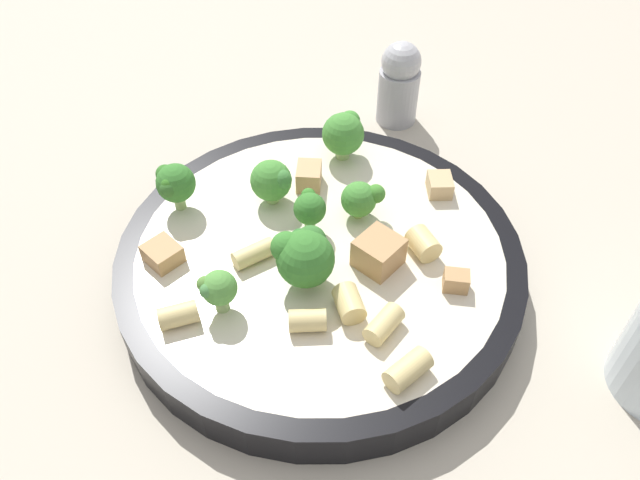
% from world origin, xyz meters
% --- Properties ---
extents(ground_plane, '(2.00, 2.00, 0.00)m').
position_xyz_m(ground_plane, '(0.00, 0.00, 0.00)').
color(ground_plane, '#BCB29E').
extents(pasta_bowl, '(0.29, 0.29, 0.03)m').
position_xyz_m(pasta_bowl, '(0.00, 0.00, 0.02)').
color(pasta_bowl, black).
rests_on(pasta_bowl, ground_plane).
extents(broccoli_floret_0, '(0.03, 0.03, 0.04)m').
position_xyz_m(broccoli_floret_0, '(0.02, 0.06, 0.05)').
color(broccoli_floret_0, '#9EC175').
rests_on(broccoli_floret_0, pasta_bowl).
extents(broccoli_floret_1, '(0.04, 0.03, 0.04)m').
position_xyz_m(broccoli_floret_1, '(0.09, 0.05, 0.05)').
color(broccoli_floret_1, '#9EC175').
rests_on(broccoli_floret_1, pasta_bowl).
extents(broccoli_floret_2, '(0.02, 0.02, 0.03)m').
position_xyz_m(broccoli_floret_2, '(-0.08, 0.02, 0.05)').
color(broccoli_floret_2, '#9EC175').
rests_on(broccoli_floret_2, pasta_bowl).
extents(broccoli_floret_3, '(0.03, 0.03, 0.03)m').
position_xyz_m(broccoli_floret_3, '(0.05, -0.00, 0.05)').
color(broccoli_floret_3, '#93B766').
rests_on(broccoli_floret_3, pasta_bowl).
extents(broccoli_floret_4, '(0.03, 0.03, 0.04)m').
position_xyz_m(broccoli_floret_4, '(-0.03, 0.11, 0.05)').
color(broccoli_floret_4, '#9EC175').
rests_on(broccoli_floret_4, pasta_bowl).
extents(broccoli_floret_5, '(0.02, 0.02, 0.03)m').
position_xyz_m(broccoli_floret_5, '(0.01, 0.02, 0.05)').
color(broccoli_floret_5, '#84AD60').
rests_on(broccoli_floret_5, pasta_bowl).
extents(broccoli_floret_6, '(0.04, 0.04, 0.04)m').
position_xyz_m(broccoli_floret_6, '(-0.03, -0.01, 0.05)').
color(broccoli_floret_6, '#93B766').
rests_on(broccoli_floret_6, pasta_bowl).
extents(rigatoni_0, '(0.03, 0.03, 0.01)m').
position_xyz_m(rigatoni_0, '(-0.10, 0.03, 0.04)').
color(rigatoni_0, '#E0C67F').
rests_on(rigatoni_0, pasta_bowl).
extents(rigatoni_1, '(0.03, 0.03, 0.02)m').
position_xyz_m(rigatoni_1, '(0.04, -0.06, 0.04)').
color(rigatoni_1, '#E0C67F').
rests_on(rigatoni_1, pasta_bowl).
extents(rigatoni_2, '(0.03, 0.01, 0.01)m').
position_xyz_m(rigatoni_2, '(-0.03, -0.07, 0.04)').
color(rigatoni_2, '#E0C67F').
rests_on(rigatoni_2, pasta_bowl).
extents(rigatoni_3, '(0.03, 0.03, 0.02)m').
position_xyz_m(rigatoni_3, '(-0.03, -0.05, 0.04)').
color(rigatoni_3, '#E0C67F').
rests_on(rigatoni_3, pasta_bowl).
extents(rigatoni_4, '(0.03, 0.02, 0.02)m').
position_xyz_m(rigatoni_4, '(-0.05, -0.10, 0.04)').
color(rigatoni_4, '#E0C67F').
rests_on(rigatoni_4, pasta_bowl).
extents(rigatoni_5, '(0.03, 0.03, 0.01)m').
position_xyz_m(rigatoni_5, '(-0.06, -0.04, 0.04)').
color(rigatoni_5, '#E0C67F').
rests_on(rigatoni_5, pasta_bowl).
extents(rigatoni_6, '(0.03, 0.02, 0.01)m').
position_xyz_m(rigatoni_6, '(-0.04, 0.03, 0.03)').
color(rigatoni_6, '#E0C67F').
rests_on(rigatoni_6, pasta_bowl).
extents(chicken_chunk_0, '(0.02, 0.03, 0.01)m').
position_xyz_m(chicken_chunk_0, '(-0.08, 0.08, 0.04)').
color(chicken_chunk_0, tan).
rests_on(chicken_chunk_0, pasta_bowl).
extents(chicken_chunk_1, '(0.03, 0.03, 0.01)m').
position_xyz_m(chicken_chunk_1, '(0.10, -0.03, 0.04)').
color(chicken_chunk_1, tan).
rests_on(chicken_chunk_1, pasta_bowl).
extents(chicken_chunk_2, '(0.03, 0.03, 0.02)m').
position_xyz_m(chicken_chunk_2, '(0.05, 0.05, 0.04)').
color(chicken_chunk_2, tan).
rests_on(chicken_chunk_2, pasta_bowl).
extents(chicken_chunk_3, '(0.03, 0.03, 0.02)m').
position_xyz_m(chicken_chunk_3, '(0.02, -0.04, 0.04)').
color(chicken_chunk_3, tan).
rests_on(chicken_chunk_3, pasta_bowl).
extents(chicken_chunk_4, '(0.02, 0.02, 0.01)m').
position_xyz_m(chicken_chunk_4, '(0.03, -0.09, 0.04)').
color(chicken_chunk_4, tan).
rests_on(chicken_chunk_4, pasta_bowl).
extents(pepper_shaker, '(0.04, 0.04, 0.08)m').
position_xyz_m(pepper_shaker, '(0.20, 0.07, 0.04)').
color(pepper_shaker, '#B2B2B7').
rests_on(pepper_shaker, ground_plane).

